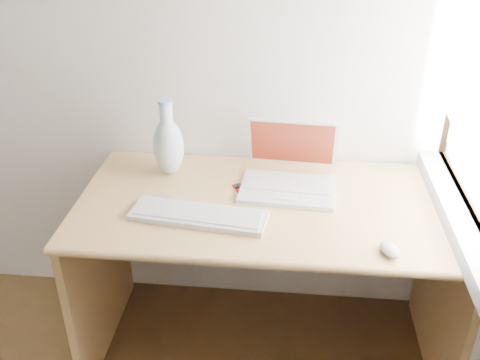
# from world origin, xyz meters

# --- Properties ---
(back_wall) EXTENTS (3.50, 0.04, 2.60)m
(back_wall) POSITION_xyz_m (0.00, 1.75, 1.30)
(back_wall) COLOR white
(back_wall) RESTS_ON floor
(desk) EXTENTS (1.44, 0.72, 0.76)m
(desk) POSITION_xyz_m (1.03, 1.47, 0.54)
(desk) COLOR tan
(desk) RESTS_ON floor
(laptop) EXTENTS (0.38, 0.32, 0.24)m
(laptop) POSITION_xyz_m (1.10, 1.51, 0.82)
(laptop) COLOR white
(laptop) RESTS_ON desk
(external_keyboard) EXTENTS (0.50, 0.21, 0.02)m
(external_keyboard) POSITION_xyz_m (0.78, 1.24, 0.77)
(external_keyboard) COLOR white
(external_keyboard) RESTS_ON desk
(mouse) EXTENTS (0.08, 0.11, 0.03)m
(mouse) POSITION_xyz_m (1.43, 1.10, 0.78)
(mouse) COLOR white
(mouse) RESTS_ON desk
(ipod) EXTENTS (0.07, 0.09, 0.01)m
(ipod) POSITION_xyz_m (0.91, 1.45, 0.76)
(ipod) COLOR #AD0D0C
(ipod) RESTS_ON desk
(cable_coil) EXTENTS (0.12, 0.12, 0.01)m
(cable_coil) POSITION_xyz_m (0.61, 1.34, 0.76)
(cable_coil) COLOR white
(cable_coil) RESTS_ON desk
(remote) EXTENTS (0.06, 0.08, 0.01)m
(remote) POSITION_xyz_m (0.66, 1.31, 0.76)
(remote) COLOR white
(remote) RESTS_ON desk
(vase) EXTENTS (0.12, 0.12, 0.32)m
(vase) POSITION_xyz_m (0.61, 1.56, 0.89)
(vase) COLOR white
(vase) RESTS_ON desk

